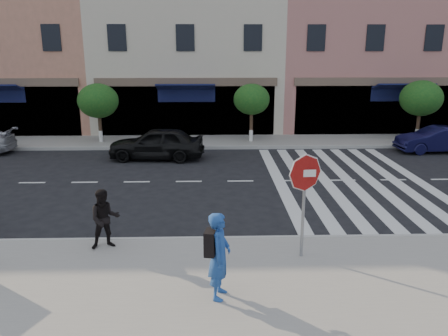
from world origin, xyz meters
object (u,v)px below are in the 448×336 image
Objects in this scene: walker at (105,219)px; car_far_right at (436,140)px; stop_sign at (305,183)px; photographer at (219,256)px; car_far_mid at (157,143)px.

walker reaches higher than car_far_right.
stop_sign is 0.67× the size of car_far_right.
photographer is 1.18× the size of walker.
walker is 0.35× the size of car_far_mid.
walker is 0.40× the size of car_far_right.
walker is at bearing 169.94° from stop_sign.
walker is at bearing 62.13° from photographer.
car_far_mid reaches higher than car_far_right.
photographer is 0.41× the size of car_far_mid.
photographer is (-2.00, -1.70, -0.95)m from stop_sign.
stop_sign is at bearing 28.55° from car_far_mid.
photographer reaches higher than walker.
photographer is at bearing -142.33° from stop_sign.
photographer is at bearing -43.22° from car_far_right.
car_far_mid is (-2.69, 11.92, -0.31)m from photographer.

